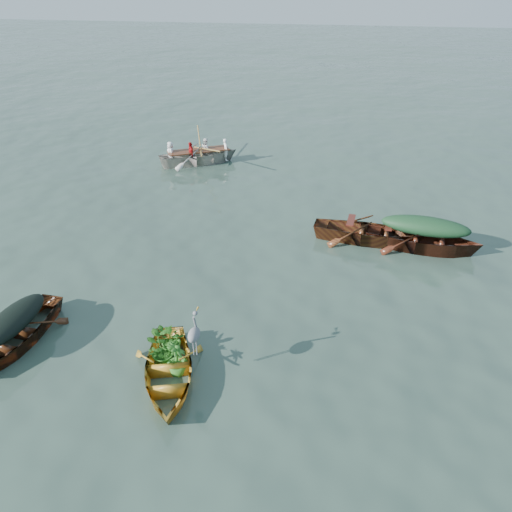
{
  "coord_description": "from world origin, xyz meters",
  "views": [
    {
      "loc": [
        1.51,
        -8.72,
        6.93
      ],
      "look_at": [
        -0.53,
        2.24,
        0.5
      ],
      "focal_mm": 35.0,
      "sensor_mm": 36.0,
      "label": 1
    }
  ],
  "objects_px": {
    "green_tarp_boat": "(421,250)",
    "rowed_boat": "(199,164)",
    "yellow_dinghy": "(169,381)",
    "dark_covered_boat": "(19,343)",
    "open_wooden_boat": "(367,242)",
    "heron": "(194,341)"
  },
  "relations": [
    {
      "from": "green_tarp_boat",
      "to": "dark_covered_boat",
      "type": "bearing_deg",
      "value": 131.1
    },
    {
      "from": "open_wooden_boat",
      "to": "heron",
      "type": "distance_m",
      "value": 7.17
    },
    {
      "from": "green_tarp_boat",
      "to": "open_wooden_boat",
      "type": "distance_m",
      "value": 1.52
    },
    {
      "from": "yellow_dinghy",
      "to": "green_tarp_boat",
      "type": "height_order",
      "value": "green_tarp_boat"
    },
    {
      "from": "green_tarp_boat",
      "to": "heron",
      "type": "relative_size",
      "value": 4.77
    },
    {
      "from": "heron",
      "to": "open_wooden_boat",
      "type": "bearing_deg",
      "value": 44.29
    },
    {
      "from": "yellow_dinghy",
      "to": "heron",
      "type": "xyz_separation_m",
      "value": [
        0.51,
        0.22,
        0.9
      ]
    },
    {
      "from": "dark_covered_boat",
      "to": "open_wooden_boat",
      "type": "height_order",
      "value": "open_wooden_boat"
    },
    {
      "from": "yellow_dinghy",
      "to": "open_wooden_boat",
      "type": "height_order",
      "value": "open_wooden_boat"
    },
    {
      "from": "dark_covered_boat",
      "to": "heron",
      "type": "height_order",
      "value": "heron"
    },
    {
      "from": "green_tarp_boat",
      "to": "open_wooden_boat",
      "type": "bearing_deg",
      "value": 90.0
    },
    {
      "from": "green_tarp_boat",
      "to": "heron",
      "type": "bearing_deg",
      "value": 149.49
    },
    {
      "from": "green_tarp_boat",
      "to": "rowed_boat",
      "type": "height_order",
      "value": "rowed_boat"
    },
    {
      "from": "green_tarp_boat",
      "to": "rowed_boat",
      "type": "relative_size",
      "value": 0.98
    },
    {
      "from": "dark_covered_boat",
      "to": "rowed_boat",
      "type": "height_order",
      "value": "rowed_boat"
    },
    {
      "from": "green_tarp_boat",
      "to": "rowed_boat",
      "type": "bearing_deg",
      "value": 62.72
    },
    {
      "from": "dark_covered_boat",
      "to": "green_tarp_boat",
      "type": "relative_size",
      "value": 0.81
    },
    {
      "from": "yellow_dinghy",
      "to": "dark_covered_boat",
      "type": "height_order",
      "value": "dark_covered_boat"
    },
    {
      "from": "open_wooden_boat",
      "to": "rowed_boat",
      "type": "distance_m",
      "value": 8.74
    },
    {
      "from": "yellow_dinghy",
      "to": "rowed_boat",
      "type": "relative_size",
      "value": 0.72
    },
    {
      "from": "heron",
      "to": "rowed_boat",
      "type": "bearing_deg",
      "value": 88.1
    },
    {
      "from": "green_tarp_boat",
      "to": "rowed_boat",
      "type": "distance_m",
      "value": 10.07
    }
  ]
}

